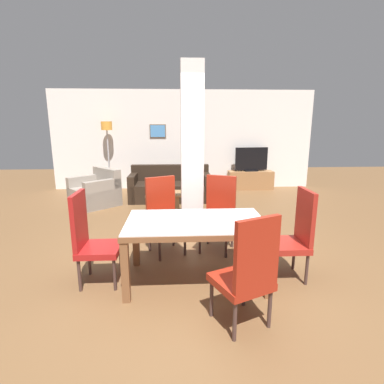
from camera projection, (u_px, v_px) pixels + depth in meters
The scene contains 16 objects.
ground_plane at pixel (196, 279), 3.56m from camera, with size 18.00×18.00×0.00m, color brown.
back_wall at pixel (183, 140), 8.33m from camera, with size 7.20×0.09×2.70m.
divider_pillar at pixel (192, 154), 4.64m from camera, with size 0.34×0.38×2.70m.
dining_table at pixel (196, 233), 3.43m from camera, with size 1.59×0.93×0.74m.
dining_chair_far_right at pixel (219, 212), 4.34m from camera, with size 0.61×0.61×1.07m.
dining_chair_head_right at pixel (294, 233), 3.50m from camera, with size 0.46×0.46×1.07m.
dining_chair_far_left at pixel (164, 214), 4.24m from camera, with size 0.61×0.61×1.07m.
dining_chair_near_right at pixel (248, 272), 2.60m from camera, with size 0.61×0.61×1.07m.
dining_chair_head_left at pixel (91, 237), 3.38m from camera, with size 0.46×0.46×1.07m.
sofa at pixel (170, 188), 7.23m from camera, with size 1.91×0.86×0.81m.
armchair at pixel (96, 192), 6.76m from camera, with size 1.26×1.26×0.81m.
coffee_table at pixel (164, 201), 6.33m from camera, with size 0.73×0.54×0.39m.
bottle at pixel (168, 189), 6.12m from camera, with size 0.06×0.06×0.28m.
tv_stand at pixel (250, 180), 8.40m from camera, with size 1.24×0.40×0.51m.
tv_screen at pixel (251, 160), 8.27m from camera, with size 0.92×0.23×0.66m.
floor_lamp at pixel (107, 133), 7.84m from camera, with size 0.28×0.28×1.86m.
Camera 1 is at (-0.22, -3.23, 1.81)m, focal length 28.00 mm.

